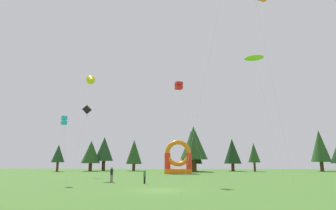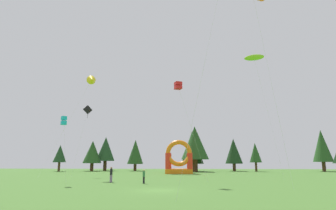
# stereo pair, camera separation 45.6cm
# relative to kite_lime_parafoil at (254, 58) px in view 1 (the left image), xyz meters

# --- Properties ---
(ground_plane) EXTENTS (120.00, 120.00, 0.00)m
(ground_plane) POSITION_rel_kite_lime_parafoil_xyz_m (-13.02, -13.81, -17.74)
(ground_plane) COLOR #47752D
(kite_lime_parafoil) EXTENTS (4.91, 1.77, 18.46)m
(kite_lime_parafoil) POSITION_rel_kite_lime_parafoil_xyz_m (0.00, 0.00, 0.00)
(kite_lime_parafoil) COLOR #8CD826
(kite_lime_parafoil) RESTS_ON ground_plane
(kite_red_box) EXTENTS (4.12, 2.10, 12.46)m
(kite_red_box) POSITION_rel_kite_lime_parafoil_xyz_m (-11.30, -5.91, -5.76)
(kite_red_box) COLOR red
(kite_red_box) RESTS_ON ground_plane
(kite_black_diamond) EXTENTS (3.19, 1.08, 12.27)m
(kite_black_diamond) POSITION_rel_kite_lime_parafoil_xyz_m (-28.00, 8.90, -6.14)
(kite_black_diamond) COLOR black
(kite_black_diamond) RESTS_ON ground_plane
(kite_cyan_box) EXTENTS (1.90, 2.02, 7.97)m
(kite_cyan_box) POSITION_rel_kite_lime_parafoil_xyz_m (-25.23, -7.29, -10.30)
(kite_cyan_box) COLOR #19B7CC
(kite_cyan_box) RESTS_ON ground_plane
(kite_yellow_delta) EXTENTS (7.31, 4.15, 16.66)m
(kite_yellow_delta) POSITION_rel_kite_lime_parafoil_xyz_m (-25.85, 3.74, -1.95)
(kite_yellow_delta) COLOR yellow
(kite_yellow_delta) RESTS_ON ground_plane
(person_midfield) EXTENTS (0.40, 0.40, 1.65)m
(person_midfield) POSITION_rel_kite_lime_parafoil_xyz_m (-15.41, -6.56, -16.75)
(person_midfield) COLOR black
(person_midfield) RESTS_ON ground_plane
(person_far_side) EXTENTS (0.46, 0.46, 1.88)m
(person_far_side) POSITION_rel_kite_lime_parafoil_xyz_m (-19.71, -5.05, -16.62)
(person_far_side) COLOR #724C8C
(person_far_side) RESTS_ON ground_plane
(inflatable_red_slide) EXTENTS (5.41, 3.88, 6.63)m
(inflatable_red_slide) POSITION_rel_kite_lime_parafoil_xyz_m (-11.65, 17.18, -15.31)
(inflatable_red_slide) COLOR orange
(inflatable_red_slide) RESTS_ON ground_plane
(tree_row_0) EXTENTS (3.04, 3.04, 6.28)m
(tree_row_0) POSITION_rel_kite_lime_parafoil_xyz_m (-40.40, 26.38, -13.58)
(tree_row_0) COLOR #4C331E
(tree_row_0) RESTS_ON ground_plane
(tree_row_1) EXTENTS (4.59, 4.59, 7.37)m
(tree_row_1) POSITION_rel_kite_lime_parafoil_xyz_m (-33.35, 29.09, -13.14)
(tree_row_1) COLOR #4C331E
(tree_row_1) RESTS_ON ground_plane
(tree_row_2) EXTENTS (4.69, 4.69, 8.46)m
(tree_row_2) POSITION_rel_kite_lime_parafoil_xyz_m (-30.64, 31.12, -12.34)
(tree_row_2) COLOR #4C331E
(tree_row_2) RESTS_ON ground_plane
(tree_row_3) EXTENTS (3.98, 3.98, 7.69)m
(tree_row_3) POSITION_rel_kite_lime_parafoil_xyz_m (-22.86, 30.66, -13.08)
(tree_row_3) COLOR #4C331E
(tree_row_3) RESTS_ON ground_plane
(tree_row_4) EXTENTS (5.35, 5.35, 9.70)m
(tree_row_4) POSITION_rel_kite_lime_parafoil_xyz_m (-8.56, 29.21, -12.03)
(tree_row_4) COLOR #4C331E
(tree_row_4) RESTS_ON ground_plane
(tree_row_5) EXTENTS (6.50, 6.50, 10.61)m
(tree_row_5) POSITION_rel_kite_lime_parafoil_xyz_m (-8.01, 26.94, -11.09)
(tree_row_5) COLOR #4C331E
(tree_row_5) RESTS_ON ground_plane
(tree_row_6) EXTENTS (4.20, 4.20, 7.89)m
(tree_row_6) POSITION_rel_kite_lime_parafoil_xyz_m (1.64, 30.52, -12.93)
(tree_row_6) COLOR #4C331E
(tree_row_6) RESTS_ON ground_plane
(tree_row_7) EXTENTS (2.82, 2.82, 6.71)m
(tree_row_7) POSITION_rel_kite_lime_parafoil_xyz_m (6.38, 28.43, -13.39)
(tree_row_7) COLOR #4C331E
(tree_row_7) RESTS_ON ground_plane
(tree_row_8) EXTENTS (4.47, 4.47, 9.85)m
(tree_row_8) POSITION_rel_kite_lime_parafoil_xyz_m (22.51, 29.54, -11.75)
(tree_row_8) COLOR #4C331E
(tree_row_8) RESTS_ON ground_plane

